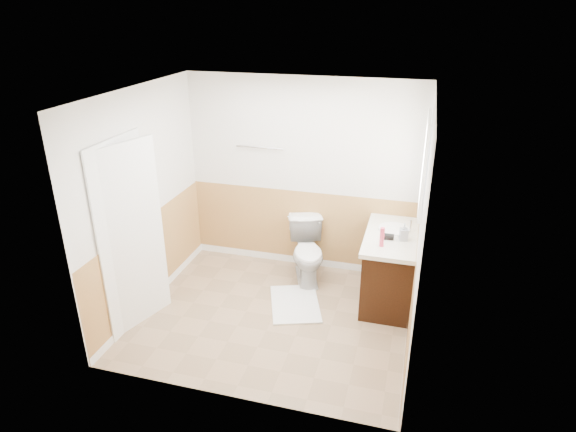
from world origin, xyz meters
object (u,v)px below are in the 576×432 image
(lotion_bottle, at_px, (382,237))
(soap_dispenser, at_px, (404,232))
(bath_mat, at_px, (295,304))
(toilet, at_px, (308,252))
(vanity_cabinet, at_px, (390,269))

(lotion_bottle, bearing_deg, soap_dispenser, 45.06)
(bath_mat, distance_m, lotion_bottle, 1.34)
(toilet, xyz_separation_m, vanity_cabinet, (1.04, -0.20, 0.01))
(vanity_cabinet, distance_m, lotion_bottle, 0.65)
(bath_mat, xyz_separation_m, lotion_bottle, (0.94, 0.10, 0.95))
(vanity_cabinet, bearing_deg, soap_dispenser, -38.96)
(vanity_cabinet, distance_m, soap_dispenser, 0.57)
(vanity_cabinet, height_order, lotion_bottle, lotion_bottle)
(toilet, xyz_separation_m, bath_mat, (0.00, -0.63, -0.38))
(soap_dispenser, bearing_deg, toilet, 165.44)
(bath_mat, xyz_separation_m, soap_dispenser, (1.16, 0.32, 0.94))
(toilet, xyz_separation_m, soap_dispenser, (1.16, -0.30, 0.56))
(soap_dispenser, bearing_deg, lotion_bottle, -134.94)
(toilet, bearing_deg, bath_mat, -109.48)
(bath_mat, height_order, soap_dispenser, soap_dispenser)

